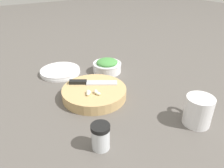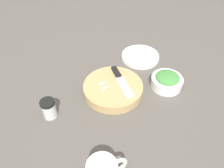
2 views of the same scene
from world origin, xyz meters
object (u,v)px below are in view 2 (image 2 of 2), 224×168
at_px(chef_knife, 120,79).
at_px(spice_jar, 49,109).
at_px(garlic_cloves, 103,86).
at_px(cutting_board, 113,89).
at_px(herb_bowl, 167,81).
at_px(plate_stack, 140,57).

height_order(chef_knife, spice_jar, spice_jar).
bearing_deg(garlic_cloves, cutting_board, 142.99).
height_order(garlic_cloves, spice_jar, spice_jar).
bearing_deg(garlic_cloves, spice_jar, -22.16).
bearing_deg(garlic_cloves, chef_knife, 157.87).
xyz_separation_m(herb_bowl, plate_stack, (-0.10, -0.19, -0.02)).
distance_m(chef_knife, plate_stack, 0.23).
bearing_deg(plate_stack, garlic_cloves, 2.09).
xyz_separation_m(garlic_cloves, herb_bowl, (-0.20, 0.18, -0.01)).
bearing_deg(chef_knife, spice_jar, 10.00).
bearing_deg(cutting_board, spice_jar, -24.44).
bearing_deg(garlic_cloves, herb_bowl, 137.41).
distance_m(garlic_cloves, spice_jar, 0.23).
relative_size(chef_knife, plate_stack, 0.94).
xyz_separation_m(cutting_board, herb_bowl, (-0.17, 0.16, 0.01)).
relative_size(chef_knife, spice_jar, 2.24).
height_order(cutting_board, garlic_cloves, garlic_cloves).
height_order(garlic_cloves, herb_bowl, herb_bowl).
bearing_deg(cutting_board, garlic_cloves, -37.01).
bearing_deg(herb_bowl, garlic_cloves, -42.59).
bearing_deg(herb_bowl, chef_knife, -50.93).
height_order(chef_knife, herb_bowl, herb_bowl).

